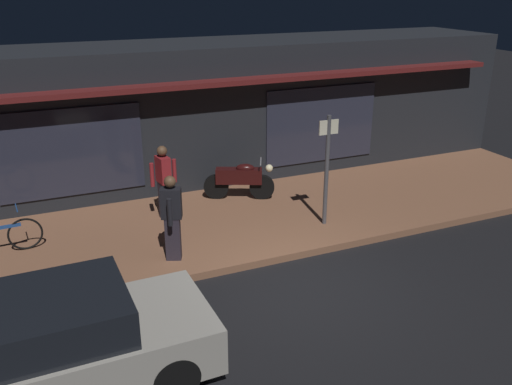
# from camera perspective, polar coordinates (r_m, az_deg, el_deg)

# --- Properties ---
(ground_plane) EXTENTS (60.00, 60.00, 0.00)m
(ground_plane) POSITION_cam_1_polar(r_m,az_deg,el_deg) (10.00, 4.54, -9.87)
(ground_plane) COLOR black
(sidewalk_slab) EXTENTS (18.00, 4.00, 0.15)m
(sidewalk_slab) POSITION_cam_1_polar(r_m,az_deg,el_deg) (12.38, -1.91, -2.97)
(sidewalk_slab) COLOR brown
(sidewalk_slab) RESTS_ON ground_plane
(storefront_building) EXTENTS (18.00, 3.30, 3.60)m
(storefront_building) POSITION_cam_1_polar(r_m,az_deg,el_deg) (14.87, -6.86, 8.11)
(storefront_building) COLOR black
(storefront_building) RESTS_ON ground_plane
(motorcycle) EXTENTS (1.59, 0.88, 0.97)m
(motorcycle) POSITION_cam_1_polar(r_m,az_deg,el_deg) (13.26, -1.62, 1.39)
(motorcycle) COLOR black
(motorcycle) RESTS_ON sidewalk_slab
(person_photographer) EXTENTS (0.43, 0.60, 1.67)m
(person_photographer) POSITION_cam_1_polar(r_m,az_deg,el_deg) (10.38, -8.65, -2.43)
(person_photographer) COLOR #28232D
(person_photographer) RESTS_ON sidewalk_slab
(person_bystander) EXTENTS (0.62, 0.41, 1.67)m
(person_bystander) POSITION_cam_1_polar(r_m,az_deg,el_deg) (12.18, -9.45, 1.17)
(person_bystander) COLOR #28232D
(person_bystander) RESTS_ON sidewalk_slab
(sign_post) EXTENTS (0.44, 0.09, 2.40)m
(sign_post) POSITION_cam_1_polar(r_m,az_deg,el_deg) (11.69, 7.31, 2.93)
(sign_post) COLOR #47474C
(sign_post) RESTS_ON sidewalk_slab
(parked_car_near) EXTENTS (4.13, 1.84, 1.42)m
(parked_car_near) POSITION_cam_1_polar(r_m,az_deg,el_deg) (7.90, -20.22, -14.60)
(parked_car_near) COLOR black
(parked_car_near) RESTS_ON ground_plane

